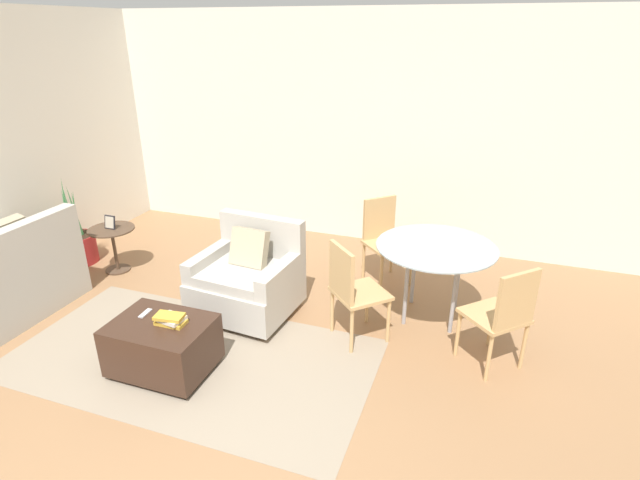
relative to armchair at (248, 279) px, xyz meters
The scene contains 14 objects.
ground_plane 1.84m from the armchair, 78.67° to the right, with size 20.00×20.00×0.00m, color #936B47.
wall_back 2.39m from the armchair, 80.52° to the left, with size 12.00×0.06×2.75m.
area_rug 0.92m from the armchair, 97.68° to the right, with size 3.00×1.58×0.01m.
armchair is the anchor object (origin of this frame).
ottoman 1.07m from the armchair, 102.13° to the right, with size 0.76×0.57×0.44m.
book_stack 1.04m from the armchair, 97.26° to the right, with size 0.23×0.18×0.08m.
tv_remote_primary 1.05m from the armchair, 113.21° to the right, with size 0.05×0.14×0.01m.
potted_plant 2.40m from the armchair, behind, with size 0.42×0.42×1.02m.
side_table 1.83m from the armchair, behind, with size 0.49×0.49×0.51m.
picture_frame 1.84m from the armchair, behind, with size 0.13×0.06×0.15m.
dining_table 1.75m from the armchair, 16.02° to the left, with size 1.08×1.08×0.73m.
dining_chair_near_left 1.07m from the armchair, ahead, with size 0.59×0.59×0.90m.
dining_chair_near_right 2.28m from the armchair, ahead, with size 0.59×0.59×0.90m.
dining_chair_far_left 1.52m from the armchair, 45.86° to the left, with size 0.59×0.59×0.90m.
Camera 1 is at (1.68, -1.94, 2.54)m, focal length 28.00 mm.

